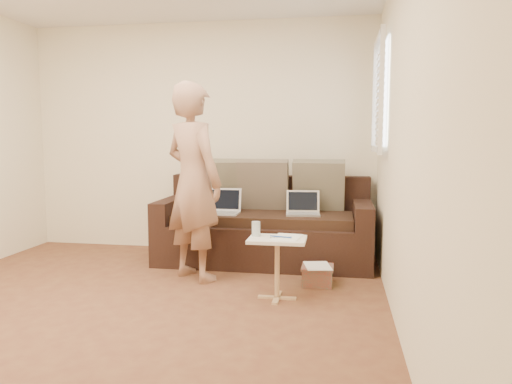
% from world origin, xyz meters
% --- Properties ---
extents(floor, '(4.50, 4.50, 0.00)m').
position_xyz_m(floor, '(0.00, 0.00, 0.00)').
color(floor, '#5A2F21').
rests_on(floor, ground).
extents(wall_back, '(4.00, 0.00, 4.00)m').
position_xyz_m(wall_back, '(0.00, 2.25, 1.30)').
color(wall_back, beige).
rests_on(wall_back, ground).
extents(wall_right, '(0.00, 4.50, 4.50)m').
position_xyz_m(wall_right, '(2.00, 0.00, 1.30)').
color(wall_right, beige).
rests_on(wall_right, ground).
extents(window_blinds, '(0.12, 0.88, 1.08)m').
position_xyz_m(window_blinds, '(1.95, 1.50, 1.70)').
color(window_blinds, white).
rests_on(window_blinds, wall_right).
extents(sofa, '(2.20, 0.95, 0.85)m').
position_xyz_m(sofa, '(0.83, 1.77, 0.42)').
color(sofa, black).
rests_on(sofa, ground).
extents(pillow_left, '(0.55, 0.29, 0.57)m').
position_xyz_m(pillow_left, '(0.23, 2.00, 0.79)').
color(pillow_left, '#655A4A').
rests_on(pillow_left, sofa).
extents(pillow_mid, '(0.55, 0.27, 0.57)m').
position_xyz_m(pillow_mid, '(0.78, 2.00, 0.79)').
color(pillow_mid, brown).
rests_on(pillow_mid, sofa).
extents(pillow_right, '(0.55, 0.28, 0.57)m').
position_xyz_m(pillow_right, '(1.38, 2.02, 0.79)').
color(pillow_right, '#655A4A').
rests_on(pillow_right, sofa).
extents(laptop_silver, '(0.36, 0.28, 0.23)m').
position_xyz_m(laptop_silver, '(1.23, 1.69, 0.52)').
color(laptop_silver, '#B7BABC').
rests_on(laptop_silver, sofa).
extents(laptop_white, '(0.36, 0.26, 0.26)m').
position_xyz_m(laptop_white, '(0.40, 1.62, 0.52)').
color(laptop_white, white).
rests_on(laptop_white, sofa).
extents(person, '(0.80, 0.73, 1.81)m').
position_xyz_m(person, '(0.28, 1.05, 0.90)').
color(person, '#9C6B55').
rests_on(person, ground).
extents(side_table, '(0.46, 0.32, 0.50)m').
position_xyz_m(side_table, '(1.11, 0.60, 0.25)').
color(side_table, silver).
rests_on(side_table, ground).
extents(drinking_glass, '(0.07, 0.07, 0.12)m').
position_xyz_m(drinking_glass, '(0.93, 0.64, 0.56)').
color(drinking_glass, silver).
rests_on(drinking_glass, side_table).
extents(scissors, '(0.18, 0.10, 0.02)m').
position_xyz_m(scissors, '(1.14, 0.60, 0.51)').
color(scissors, silver).
rests_on(scissors, side_table).
extents(paper_on_table, '(0.25, 0.33, 0.00)m').
position_xyz_m(paper_on_table, '(1.18, 0.62, 0.51)').
color(paper_on_table, white).
rests_on(paper_on_table, side_table).
extents(striped_box, '(0.28, 0.28, 0.18)m').
position_xyz_m(striped_box, '(1.42, 1.03, 0.09)').
color(striped_box, red).
rests_on(striped_box, ground).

